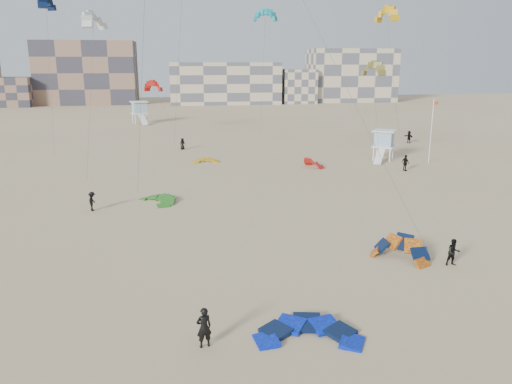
{
  "coord_description": "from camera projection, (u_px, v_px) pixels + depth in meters",
  "views": [
    {
      "loc": [
        -3.33,
        -22.4,
        12.22
      ],
      "look_at": [
        0.94,
        6.0,
        4.69
      ],
      "focal_mm": 35.0,
      "sensor_mm": 36.0,
      "label": 1
    }
  ],
  "objects": [
    {
      "name": "kitesurfer_b",
      "position": [
        453.0,
        252.0,
        30.62
      ],
      "size": [
        0.85,
        0.67,
        1.71
      ],
      "primitive_type": "imported",
      "rotation": [
        0.0,
        0.0,
        -0.03
      ],
      "color": "black",
      "rests_on": "ground"
    },
    {
      "name": "kite_ground_green",
      "position": [
        158.0,
        202.0,
        44.82
      ],
      "size": [
        5.43,
        5.34,
        1.53
      ],
      "primitive_type": null,
      "rotation": [
        0.19,
        0.0,
        -1.02
      ],
      "color": "#357C15",
      "rests_on": "ground"
    },
    {
      "name": "lifeguard_tower_far",
      "position": [
        140.0,
        113.0,
        100.94
      ],
      "size": [
        3.94,
        6.53,
        4.45
      ],
      "rotation": [
        0.0,
        0.0,
        0.3
      ],
      "color": "white",
      "rests_on": "ground"
    },
    {
      "name": "condo_fill_right",
      "position": [
        298.0,
        86.0,
        150.77
      ],
      "size": [
        10.0,
        10.0,
        10.0
      ],
      "primitive_type": "cube",
      "color": "#C3B28F",
      "rests_on": "ground"
    },
    {
      "name": "ground",
      "position": [
        255.0,
        313.0,
        25.0
      ],
      "size": [
        320.0,
        320.0,
        0.0
      ],
      "primitive_type": "plane",
      "color": "tan",
      "rests_on": "ground"
    },
    {
      "name": "lifeguard_tower_near",
      "position": [
        384.0,
        145.0,
        63.49
      ],
      "size": [
        3.73,
        5.74,
        3.81
      ],
      "rotation": [
        0.0,
        0.0,
        -0.58
      ],
      "color": "white",
      "rests_on": "ground"
    },
    {
      "name": "kitesurfer_f",
      "position": [
        409.0,
        137.0,
        76.98
      ],
      "size": [
        1.12,
        1.82,
        1.87
      ],
      "primitive_type": "imported",
      "rotation": [
        0.0,
        0.0,
        -1.22
      ],
      "color": "black",
      "rests_on": "ground"
    },
    {
      "name": "kitesurfer_d",
      "position": [
        405.0,
        163.0,
        57.25
      ],
      "size": [
        0.81,
        1.19,
        1.87
      ],
      "primitive_type": "imported",
      "rotation": [
        0.0,
        0.0,
        1.93
      ],
      "color": "black",
      "rests_on": "ground"
    },
    {
      "name": "kite_fly_navy",
      "position": [
        46.0,
        3.0,
        61.16
      ],
      "size": [
        3.95,
        5.61,
        19.41
      ],
      "rotation": [
        0.0,
        0.0,
        1.46
      ],
      "color": "#0A133A",
      "rests_on": "ground"
    },
    {
      "name": "kitesurfer_c",
      "position": [
        92.0,
        201.0,
        41.94
      ],
      "size": [
        0.74,
        1.13,
        1.64
      ],
      "primitive_type": "imported",
      "rotation": [
        0.0,
        0.0,
        1.44
      ],
      "color": "black",
      "rests_on": "ground"
    },
    {
      "name": "kitesurfer_e",
      "position": [
        183.0,
        144.0,
        71.28
      ],
      "size": [
        0.93,
        0.78,
        1.63
      ],
      "primitive_type": "imported",
      "rotation": [
        0.0,
        0.0,
        0.38
      ],
      "color": "black",
      "rests_on": "ground"
    },
    {
      "name": "kite_ground_yellow",
      "position": [
        206.0,
        162.0,
        62.44
      ],
      "size": [
        3.16,
        3.36,
        1.4
      ],
      "primitive_type": null,
      "rotation": [
        0.21,
        0.0,
        0.0
      ],
      "color": "#CA8105",
      "rests_on": "ground"
    },
    {
      "name": "condo_east",
      "position": [
        351.0,
        75.0,
        156.43
      ],
      "size": [
        26.0,
        14.0,
        16.0
      ],
      "primitive_type": "cube",
      "color": "#C3B28F",
      "rests_on": "ground"
    },
    {
      "name": "kite_fly_teal_b",
      "position": [
        265.0,
        16.0,
        81.44
      ],
      "size": [
        4.63,
        9.13,
        19.75
      ],
      "rotation": [
        0.0,
        0.0,
        -0.28
      ],
      "color": "teal",
      "rests_on": "ground"
    },
    {
      "name": "kite_fly_olive",
      "position": [
        373.0,
        70.0,
        56.22
      ],
      "size": [
        4.07,
        4.98,
        11.41
      ],
      "rotation": [
        0.0,
        0.0,
        -1.1
      ],
      "color": "brown",
      "rests_on": "ground"
    },
    {
      "name": "kite_fly_yellow",
      "position": [
        387.0,
        15.0,
        72.45
      ],
      "size": [
        6.69,
        5.18,
        18.99
      ],
      "rotation": [
        0.0,
        0.0,
        -1.29
      ],
      "color": "#CA8105",
      "rests_on": "ground"
    },
    {
      "name": "kite_ground_orange",
      "position": [
        399.0,
        259.0,
        31.81
      ],
      "size": [
        5.26,
        5.26,
        3.76
      ],
      "primitive_type": null,
      "rotation": [
        0.83,
        0.0,
        -0.79
      ],
      "color": "orange",
      "rests_on": "ground"
    },
    {
      "name": "kitesurfer_main",
      "position": [
        204.0,
        327.0,
        21.81
      ],
      "size": [
        0.79,
        0.62,
        1.89
      ],
      "primitive_type": "imported",
      "rotation": [
        0.0,
        0.0,
        3.42
      ],
      "color": "black",
      "rests_on": "ground"
    },
    {
      "name": "flagpole",
      "position": [
        431.0,
        130.0,
        60.79
      ],
      "size": [
        0.64,
        0.1,
        7.86
      ],
      "color": "white",
      "rests_on": "ground"
    },
    {
      "name": "kite_fly_red",
      "position": [
        153.0,
        87.0,
        84.86
      ],
      "size": [
        6.13,
        10.32,
        8.29
      ],
      "rotation": [
        0.0,
        0.0,
        2.44
      ],
      "color": "#B9080F",
      "rests_on": "ground"
    },
    {
      "name": "kite_ground_blue",
      "position": [
        308.0,
        337.0,
        22.82
      ],
      "size": [
        5.21,
        5.4,
        1.33
      ],
      "primitive_type": null,
      "rotation": [
        0.13,
        0.0,
        -0.19
      ],
      "color": "#042FDB",
      "rests_on": "ground"
    },
    {
      "name": "kite_ground_red_far",
      "position": [
        313.0,
        167.0,
        59.58
      ],
      "size": [
        3.96,
        3.9,
        3.14
      ],
      "primitive_type": null,
      "rotation": [
        0.79,
        0.0,
        1.91
      ],
      "color": "#B9080F",
      "rests_on": "ground"
    },
    {
      "name": "condo_west_b",
      "position": [
        88.0,
        73.0,
        146.59
      ],
      "size": [
        28.0,
        14.0,
        18.0
      ],
      "primitive_type": "cube",
      "color": "#83634F",
      "rests_on": "ground"
    },
    {
      "name": "condo_mid",
      "position": [
        224.0,
        83.0,
        149.27
      ],
      "size": [
        32.0,
        16.0,
        12.0
      ],
      "primitive_type": "cube",
      "color": "#C3B28F",
      "rests_on": "ground"
    },
    {
      "name": "condo_fill_left",
      "position": [
        11.0,
        92.0,
        139.24
      ],
      "size": [
        12.0,
        10.0,
        8.0
      ],
      "primitive_type": "cube",
      "color": "#83634F",
      "rests_on": "ground"
    },
    {
      "name": "kite_fly_grey",
      "position": [
        94.0,
        22.0,
        52.31
      ],
      "size": [
        4.63,
        9.9,
        16.69
      ],
      "rotation": [
        0.0,
        0.0,
        1.17
      ],
      "color": "white",
      "rests_on": "ground"
    }
  ]
}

